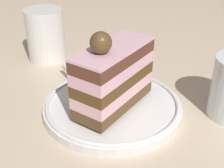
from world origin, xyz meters
TOP-DOWN VIEW (x-y plane):
  - ground_plane at (0.00, 0.00)m, footprint 2.40×2.40m
  - dessert_plate at (-0.01, 0.00)m, footprint 0.20×0.20m
  - cake_slice at (-0.01, 0.01)m, footprint 0.10×0.14m
  - fork at (0.05, -0.05)m, footprint 0.08×0.09m
  - drink_glass_near at (0.14, -0.15)m, footprint 0.07×0.07m

SIDE VIEW (x-z plane):
  - ground_plane at x=0.00m, z-range 0.00..0.00m
  - dessert_plate at x=-0.01m, z-range 0.00..0.02m
  - fork at x=0.05m, z-range 0.02..0.02m
  - drink_glass_near at x=0.14m, z-range 0.00..0.09m
  - cake_slice at x=-0.01m, z-range 0.01..0.12m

